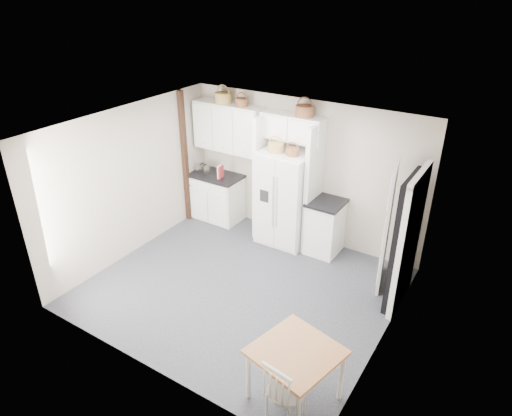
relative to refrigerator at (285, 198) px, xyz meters
The scene contains 27 objects.
floor 1.87m from the refrigerator, 84.78° to the right, with size 4.50×4.50×0.00m, color #27282D.
ceiling 2.39m from the refrigerator, 84.78° to the right, with size 4.50×4.50×0.00m, color white.
wall_back 0.58m from the refrigerator, 67.22° to the left, with size 4.50×4.50×0.00m, color #BAB3A8.
wall_left 2.70m from the refrigerator, 141.96° to the right, with size 4.00×4.00×0.00m, color #BAB3A8.
wall_right 2.94m from the refrigerator, 34.39° to the right, with size 4.00×4.00×0.00m, color #BAB3A8.
refrigerator is the anchor object (origin of this frame).
base_cab_left 1.63m from the refrigerator, behind, with size 0.98×0.62×0.90m, color white.
base_cab_right 0.88m from the refrigerator, ahead, with size 0.54×0.64×0.94m, color white.
dining_table 3.62m from the refrigerator, 58.94° to the right, with size 0.87×0.87×0.73m, color #AB662E.
windsor_chair 3.92m from the refrigerator, 60.64° to the right, with size 0.42×0.39×0.87m, color white.
counter_left 1.58m from the refrigerator, behind, with size 1.02×0.66×0.04m, color black.
counter_right 0.79m from the refrigerator, ahead, with size 0.58×0.69×0.04m, color black.
toaster 1.84m from the refrigerator, behind, with size 0.28×0.16×0.19m, color silver.
cookbook_red 1.42m from the refrigerator, behind, with size 0.04×0.16×0.24m, color #A9292E.
cookbook_cream 1.45m from the refrigerator, behind, with size 0.04×0.17×0.25m, color white.
basket_upper_b 2.14m from the refrigerator, behind, with size 0.32×0.32×0.19m, color #A17737.
basket_upper_c 1.87m from the refrigerator, 169.79° to the left, with size 0.24×0.24×0.14m, color brown.
basket_bridge_b 1.59m from the refrigerator, 42.00° to the left, with size 0.31×0.31×0.18m, color brown.
basket_fridge_a 0.97m from the refrigerator, 147.91° to the right, with size 0.28×0.28×0.15m, color #A17737.
basket_fridge_b 0.95m from the refrigerator, 32.18° to the right, with size 0.23×0.23×0.12m, color brown.
upper_cabinet 1.71m from the refrigerator, behind, with size 1.40×0.34×0.90m, color white.
bridge_cabinet 1.27m from the refrigerator, 90.00° to the left, with size 1.12×0.34×0.45m, color white.
fridge_panel_left 0.58m from the refrigerator, behind, with size 0.08×0.60×2.30m, color white.
fridge_panel_right 0.58m from the refrigerator, ahead, with size 0.08×0.60×2.30m, color white.
trim_post 2.11m from the refrigerator, behind, with size 0.09×0.09×2.60m, color black.
doorway_void 2.40m from the refrigerator, 15.55° to the right, with size 0.18×0.85×2.05m, color black.
door_slab 1.98m from the refrigerator, ahead, with size 0.80×0.04×2.05m, color white.
Camera 1 is at (3.34, -4.85, 4.44)m, focal length 32.00 mm.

